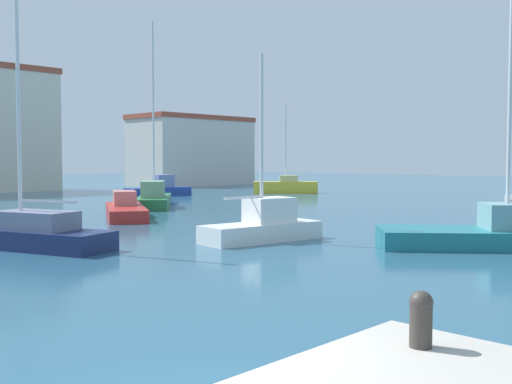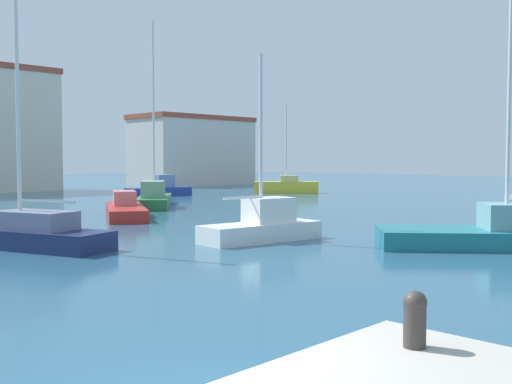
% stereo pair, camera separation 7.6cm
% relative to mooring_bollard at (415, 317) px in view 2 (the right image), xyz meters
% --- Properties ---
extents(water, '(160.00, 160.00, 0.00)m').
position_rel_mooring_bollard_xyz_m(water, '(13.38, 21.66, -1.22)').
color(water, '#285670').
rests_on(water, ground).
extents(mooring_bollard, '(0.24, 0.24, 0.57)m').
position_rel_mooring_bollard_xyz_m(mooring_bollard, '(0.00, 0.00, 0.00)').
color(mooring_bollard, '#38332D').
rests_on(mooring_bollard, pier_quay).
extents(sailboat_yellow_outer_mooring, '(4.62, 4.80, 7.29)m').
position_rel_mooring_bollard_xyz_m(sailboat_yellow_outer_mooring, '(32.01, 29.96, -0.63)').
color(sailboat_yellow_outer_mooring, gold).
rests_on(sailboat_yellow_outer_mooring, water).
extents(sailboat_white_center_channel, '(4.52, 2.05, 6.35)m').
position_rel_mooring_bollard_xyz_m(sailboat_white_center_channel, '(9.57, 11.21, -0.67)').
color(sailboat_white_center_channel, white).
rests_on(sailboat_white_center_channel, water).
extents(sailboat_navy_near_pier, '(3.66, 6.57, 8.27)m').
position_rel_mooring_bollard_xyz_m(sailboat_navy_near_pier, '(3.11, 15.49, -0.74)').
color(sailboat_navy_near_pier, '#19234C').
rests_on(sailboat_navy_near_pier, water).
extents(motorboat_red_far_right, '(4.66, 6.30, 1.25)m').
position_rel_mooring_bollard_xyz_m(motorboat_red_far_right, '(11.03, 21.78, -0.83)').
color(motorboat_red_far_right, '#B22823').
rests_on(motorboat_red_far_right, water).
extents(sailboat_green_distant_north, '(5.79, 6.44, 10.83)m').
position_rel_mooring_bollard_xyz_m(sailboat_green_distant_north, '(15.83, 26.04, -0.63)').
color(sailboat_green_distant_north, '#28703D').
rests_on(sailboat_green_distant_north, water).
extents(sailboat_teal_mid_harbor, '(6.95, 7.68, 12.93)m').
position_rel_mooring_bollard_xyz_m(sailboat_teal_mid_harbor, '(13.80, 4.54, -0.72)').
color(sailboat_teal_mid_harbor, '#1E707A').
rests_on(sailboat_teal_mid_harbor, water).
extents(motorboat_blue_far_left, '(5.21, 2.09, 1.61)m').
position_rel_mooring_bollard_xyz_m(motorboat_blue_far_left, '(22.54, 34.49, -0.73)').
color(motorboat_blue_far_left, '#233D93').
rests_on(motorboat_blue_far_left, water).
extents(warehouse_block, '(13.14, 6.68, 7.47)m').
position_rel_mooring_bollard_xyz_m(warehouse_block, '(37.14, 48.12, 2.52)').
color(warehouse_block, beige).
rests_on(warehouse_block, ground).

